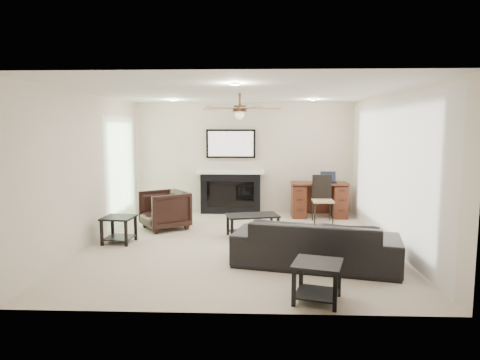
{
  "coord_description": "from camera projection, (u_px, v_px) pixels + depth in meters",
  "views": [
    {
      "loc": [
        0.28,
        -7.02,
        1.93
      ],
      "look_at": [
        -0.0,
        0.25,
        1.05
      ],
      "focal_mm": 32.0,
      "sensor_mm": 36.0,
      "label": 1
    }
  ],
  "objects": [
    {
      "name": "room_shell",
      "position": [
        251.0,
        143.0,
        7.07
      ],
      "size": [
        5.5,
        5.54,
        2.52
      ],
      "color": "beige",
      "rests_on": "ground"
    },
    {
      "name": "laptop",
      "position": [
        329.0,
        177.0,
        9.21
      ],
      "size": [
        0.33,
        0.24,
        0.23
      ],
      "primitive_type": "cube",
      "color": "black",
      "rests_on": "desk"
    },
    {
      "name": "desk_chair",
      "position": [
        323.0,
        199.0,
        8.74
      ],
      "size": [
        0.42,
        0.44,
        0.97
      ],
      "primitive_type": "cube",
      "rotation": [
        0.0,
        0.0,
        -0.01
      ],
      "color": "black",
      "rests_on": "ground"
    },
    {
      "name": "sofa",
      "position": [
        316.0,
        243.0,
        5.99
      ],
      "size": [
        2.42,
        1.38,
        0.66
      ],
      "primitive_type": "imported",
      "rotation": [
        0.0,
        0.0,
        2.91
      ],
      "color": "black",
      "rests_on": "ground"
    },
    {
      "name": "desk",
      "position": [
        319.0,
        200.0,
        9.3
      ],
      "size": [
        1.22,
        0.56,
        0.76
      ],
      "primitive_type": "cube",
      "color": "#3D1A0F",
      "rests_on": "ground"
    },
    {
      "name": "end_table_left",
      "position": [
        119.0,
        230.0,
        7.21
      ],
      "size": [
        0.54,
        0.54,
        0.45
      ],
      "primitive_type": "cube",
      "rotation": [
        0.0,
        0.0,
        -0.09
      ],
      "color": "black",
      "rests_on": "ground"
    },
    {
      "name": "fireplace_unit",
      "position": [
        231.0,
        172.0,
        9.66
      ],
      "size": [
        1.52,
        0.34,
        1.91
      ],
      "primitive_type": "cube",
      "color": "black",
      "rests_on": "ground"
    },
    {
      "name": "end_table_near",
      "position": [
        317.0,
        282.0,
        4.77
      ],
      "size": [
        0.64,
        0.64,
        0.45
      ],
      "primitive_type": "cube",
      "rotation": [
        0.0,
        0.0,
        -0.28
      ],
      "color": "black",
      "rests_on": "ground"
    },
    {
      "name": "armchair",
      "position": [
        164.0,
        210.0,
        8.22
      ],
      "size": [
        1.11,
        1.11,
        0.74
      ],
      "primitive_type": "imported",
      "rotation": [
        0.0,
        0.0,
        -0.97
      ],
      "color": "black",
      "rests_on": "ground"
    },
    {
      "name": "coffee_table",
      "position": [
        252.0,
        226.0,
        7.63
      ],
      "size": [
        0.99,
        0.7,
        0.4
      ],
      "primitive_type": "cube",
      "rotation": [
        0.0,
        0.0,
        0.24
      ],
      "color": "black",
      "rests_on": "ground"
    }
  ]
}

